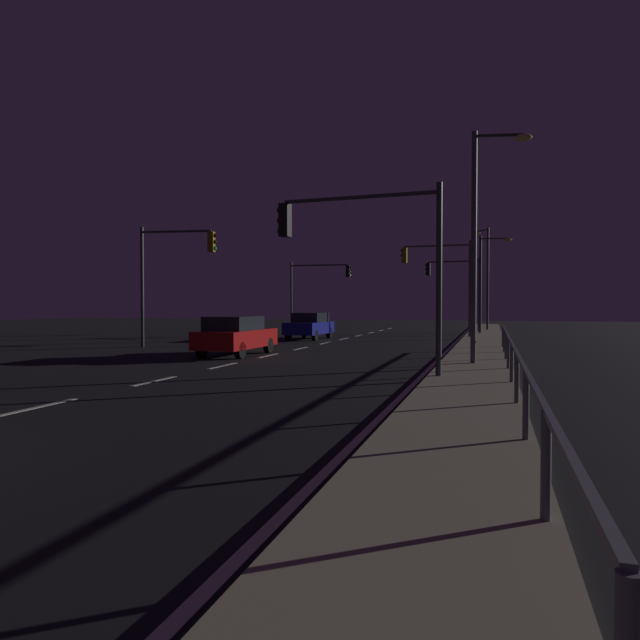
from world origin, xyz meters
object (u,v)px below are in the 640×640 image
Objects in this scene: traffic_light_far_center at (362,241)px; street_lamp_far_end at (483,225)px; traffic_light_far_left at (455,279)px; car at (236,335)px; traffic_light_near_right at (440,269)px; street_lamp_corner at (486,274)px; car_oncoming at (310,325)px; traffic_light_overhead_east at (173,263)px; street_lamp_across_street at (486,269)px; traffic_light_mid_right at (317,282)px.

traffic_light_far_center is 4.89m from street_lamp_far_end.
traffic_light_far_left is 0.72× the size of street_lamp_far_end.
car is 0.77× the size of traffic_light_near_right.
street_lamp_corner is at bearing -53.57° from traffic_light_far_left.
traffic_light_far_left is (7.18, 22.43, 3.10)m from car.
car_oncoming is 0.77× the size of traffic_light_near_right.
traffic_light_far_center is (11.09, -8.55, -0.25)m from traffic_light_overhead_east.
street_lamp_across_street is at bearing 52.73° from traffic_light_far_left.
street_lamp_far_end is (2.76, -16.29, 0.40)m from traffic_light_near_right.
traffic_light_overhead_east reaches higher than traffic_light_mid_right.
street_lamp_corner reaches higher than traffic_light_far_left.
traffic_light_mid_right is at bearing 177.15° from traffic_light_far_left.
car is 6.47m from traffic_light_overhead_east.
traffic_light_far_center is 25.08m from street_lamp_corner.
traffic_light_overhead_east reaches higher than traffic_light_far_left.
traffic_light_far_left reaches higher than car_oncoming.
traffic_light_far_center is at bearing -37.62° from traffic_light_overhead_east.
traffic_light_overhead_east is at bearing 146.83° from car.
street_lamp_corner is (2.22, -3.01, 0.21)m from traffic_light_far_left.
traffic_light_far_center is at bearing -40.58° from car.
car is 16.34m from traffic_light_near_right.
traffic_light_far_center reaches higher than car_oncoming.
traffic_light_near_right is 19.96m from traffic_light_far_center.
street_lamp_across_street is at bearing 57.68° from traffic_light_overhead_east.
traffic_light_far_left is 27.92m from traffic_light_far_center.
traffic_light_near_right is at bearing 44.81° from traffic_light_overhead_east.
car_oncoming is at bearing -125.31° from traffic_light_far_left.
car is at bearing -80.98° from traffic_light_mid_right.
car is at bearing -115.86° from street_lamp_corner.
traffic_light_far_left is at bearing 54.69° from car_oncoming.
car is at bearing -33.17° from traffic_light_overhead_east.
traffic_light_far_center reaches higher than car.
street_lamp_corner reaches higher than traffic_light_far_center.
car_oncoming is (-0.57, 11.47, 0.00)m from car.
traffic_light_far_center is 0.65× the size of street_lamp_across_street.
traffic_light_overhead_east is 0.73× the size of street_lamp_across_street.
traffic_light_near_right is (6.78, 14.48, 3.37)m from car.
traffic_light_overhead_east is 26.26m from street_lamp_across_street.
traffic_light_mid_right reaches higher than traffic_light_far_center.
car_oncoming is 0.81× the size of traffic_light_mid_right.
street_lamp_across_street is at bearing 76.68° from traffic_light_near_right.
street_lamp_far_end reaches higher than traffic_light_far_center.
traffic_light_near_right reaches higher than traffic_light_far_left.
traffic_light_overhead_east is 15.06m from street_lamp_far_end.
car_oncoming is at bearing 112.35° from traffic_light_far_center.
traffic_light_near_right is at bearing 88.89° from traffic_light_far_center.
traffic_light_near_right is 1.00× the size of traffic_light_overhead_east.
car_oncoming is 0.59× the size of street_lamp_far_end.
street_lamp_corner is at bearing 61.98° from traffic_light_near_right.
traffic_light_mid_right reaches higher than car_oncoming.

